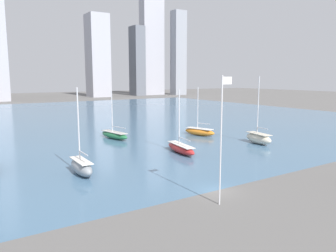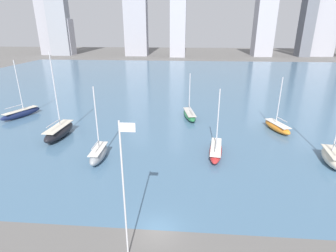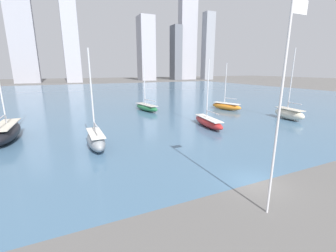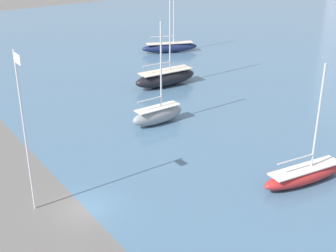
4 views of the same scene
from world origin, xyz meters
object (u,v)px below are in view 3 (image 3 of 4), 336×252
(sailboat_red, at_px, (208,122))
(sailboat_green, at_px, (147,107))
(flag_pole, at_px, (280,108))
(sailboat_cream, at_px, (289,113))
(sailboat_orange, at_px, (226,106))
(sailboat_black, at_px, (6,132))
(sailboat_gray, at_px, (96,140))

(sailboat_red, bearing_deg, sailboat_green, 110.38)
(flag_pole, bearing_deg, sailboat_cream, 35.53)
(sailboat_red, bearing_deg, sailboat_cream, 1.67)
(sailboat_orange, height_order, sailboat_green, sailboat_orange)
(sailboat_black, height_order, sailboat_orange, sailboat_black)
(flag_pole, bearing_deg, sailboat_black, 126.14)
(sailboat_orange, xyz_separation_m, sailboat_green, (-16.85, 6.34, -0.07))
(sailboat_cream, bearing_deg, sailboat_gray, -169.41)
(sailboat_orange, bearing_deg, sailboat_black, 170.97)
(flag_pole, distance_m, sailboat_orange, 38.81)
(sailboat_orange, relative_size, sailboat_gray, 0.92)
(flag_pole, bearing_deg, sailboat_gray, 115.97)
(sailboat_red, relative_size, sailboat_black, 0.69)
(sailboat_cream, xyz_separation_m, sailboat_green, (-20.70, 19.24, -0.30))
(sailboat_red, height_order, sailboat_gray, sailboat_gray)
(flag_pole, xyz_separation_m, sailboat_gray, (-8.28, 16.99, -5.70))
(sailboat_cream, xyz_separation_m, sailboat_red, (-16.57, 1.61, -0.27))
(sailboat_black, relative_size, sailboat_orange, 1.47)
(sailboat_green, height_order, sailboat_gray, sailboat_gray)
(flag_pole, xyz_separation_m, sailboat_green, (5.20, 37.73, -5.97))
(sailboat_green, bearing_deg, sailboat_black, -161.76)
(sailboat_red, xyz_separation_m, sailboat_orange, (12.72, 11.29, 0.05))
(sailboat_cream, distance_m, sailboat_orange, 13.46)
(flag_pole, distance_m, sailboat_red, 22.94)
(sailboat_black, xyz_separation_m, sailboat_gray, (9.95, -7.97, -0.09))
(sailboat_green, bearing_deg, sailboat_orange, -31.00)
(sailboat_red, xyz_separation_m, sailboat_black, (-27.55, 4.86, 0.34))
(flag_pole, relative_size, sailboat_red, 1.21)
(sailboat_green, bearing_deg, flag_pole, -108.21)
(flag_pole, height_order, sailboat_orange, flag_pole)
(sailboat_orange, bearing_deg, sailboat_red, -156.52)
(sailboat_green, bearing_deg, sailboat_gray, -133.37)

